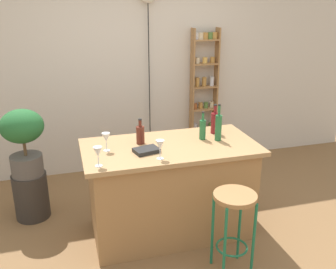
{
  "coord_description": "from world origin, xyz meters",
  "views": [
    {
      "loc": [
        -0.9,
        -2.78,
        2.15
      ],
      "look_at": [
        0.05,
        0.55,
        0.91
      ],
      "focal_mm": 40.52,
      "sensor_mm": 36.0,
      "label": 1
    }
  ],
  "objects_px": {
    "bottle_vinegar": "(140,134)",
    "bottle_olive_oil": "(218,127)",
    "bar_stool": "(234,215)",
    "cookbook": "(146,150)",
    "wine_glass_right": "(98,152)",
    "potted_plant": "(23,137)",
    "wine_glass_center": "(160,146)",
    "bottle_sauce_amber": "(203,129)",
    "plant_stool": "(31,196)",
    "spice_shelf": "(204,93)",
    "wine_glass_left": "(106,138)",
    "bottle_soda_blue": "(215,122)"
  },
  "relations": [
    {
      "from": "bottle_vinegar",
      "to": "bottle_olive_oil",
      "type": "distance_m",
      "value": 0.73
    },
    {
      "from": "bar_stool",
      "to": "cookbook",
      "type": "distance_m",
      "value": 0.91
    },
    {
      "from": "bar_stool",
      "to": "cookbook",
      "type": "bearing_deg",
      "value": 133.12
    },
    {
      "from": "bottle_vinegar",
      "to": "wine_glass_right",
      "type": "xyz_separation_m",
      "value": [
        -0.43,
        -0.4,
        0.03
      ]
    },
    {
      "from": "potted_plant",
      "to": "wine_glass_center",
      "type": "bearing_deg",
      "value": -38.4
    },
    {
      "from": "bottle_sauce_amber",
      "to": "wine_glass_center",
      "type": "distance_m",
      "value": 0.61
    },
    {
      "from": "bottle_olive_oil",
      "to": "plant_stool",
      "type": "bearing_deg",
      "value": 160.54
    },
    {
      "from": "spice_shelf",
      "to": "wine_glass_left",
      "type": "distance_m",
      "value": 2.09
    },
    {
      "from": "spice_shelf",
      "to": "wine_glass_left",
      "type": "xyz_separation_m",
      "value": [
        -1.48,
        -1.48,
        0.04
      ]
    },
    {
      "from": "bar_stool",
      "to": "bottle_vinegar",
      "type": "bearing_deg",
      "value": 124.64
    },
    {
      "from": "bottle_soda_blue",
      "to": "wine_glass_right",
      "type": "xyz_separation_m",
      "value": [
        -1.19,
        -0.48,
        0.01
      ]
    },
    {
      "from": "spice_shelf",
      "to": "bar_stool",
      "type": "bearing_deg",
      "value": -104.8
    },
    {
      "from": "bar_stool",
      "to": "bottle_vinegar",
      "type": "height_order",
      "value": "bottle_vinegar"
    },
    {
      "from": "wine_glass_right",
      "to": "bar_stool",
      "type": "bearing_deg",
      "value": -23.29
    },
    {
      "from": "potted_plant",
      "to": "wine_glass_left",
      "type": "bearing_deg",
      "value": -39.41
    },
    {
      "from": "spice_shelf",
      "to": "wine_glass_right",
      "type": "relative_size",
      "value": 11.02
    },
    {
      "from": "wine_glass_right",
      "to": "potted_plant",
      "type": "bearing_deg",
      "value": 124.75
    },
    {
      "from": "plant_stool",
      "to": "wine_glass_left",
      "type": "xyz_separation_m",
      "value": [
        0.73,
        -0.6,
        0.77
      ]
    },
    {
      "from": "wine_glass_center",
      "to": "cookbook",
      "type": "distance_m",
      "value": 0.21
    },
    {
      "from": "wine_glass_center",
      "to": "bottle_olive_oil",
      "type": "bearing_deg",
      "value": 23.42
    },
    {
      "from": "bar_stool",
      "to": "bottle_sauce_amber",
      "type": "distance_m",
      "value": 0.91
    },
    {
      "from": "bottle_vinegar",
      "to": "bottle_olive_oil",
      "type": "height_order",
      "value": "bottle_olive_oil"
    },
    {
      "from": "bottle_vinegar",
      "to": "cookbook",
      "type": "relative_size",
      "value": 1.13
    },
    {
      "from": "spice_shelf",
      "to": "cookbook",
      "type": "relative_size",
      "value": 8.61
    },
    {
      "from": "wine_glass_left",
      "to": "spice_shelf",
      "type": "bearing_deg",
      "value": 45.07
    },
    {
      "from": "wine_glass_center",
      "to": "wine_glass_right",
      "type": "height_order",
      "value": "same"
    },
    {
      "from": "wine_glass_right",
      "to": "cookbook",
      "type": "bearing_deg",
      "value": 22.25
    },
    {
      "from": "bar_stool",
      "to": "wine_glass_left",
      "type": "relative_size",
      "value": 4.37
    },
    {
      "from": "bar_stool",
      "to": "bottle_soda_blue",
      "type": "height_order",
      "value": "bottle_soda_blue"
    },
    {
      "from": "potted_plant",
      "to": "bottle_sauce_amber",
      "type": "bearing_deg",
      "value": -18.81
    },
    {
      "from": "bottle_vinegar",
      "to": "cookbook",
      "type": "xyz_separation_m",
      "value": [
        0.0,
        -0.22,
        -0.07
      ]
    },
    {
      "from": "bottle_soda_blue",
      "to": "cookbook",
      "type": "relative_size",
      "value": 1.4
    },
    {
      "from": "wine_glass_center",
      "to": "potted_plant",
      "type": "bearing_deg",
      "value": 141.6
    },
    {
      "from": "bottle_olive_oil",
      "to": "wine_glass_right",
      "type": "relative_size",
      "value": 2.13
    },
    {
      "from": "wine_glass_left",
      "to": "cookbook",
      "type": "relative_size",
      "value": 0.78
    },
    {
      "from": "bar_stool",
      "to": "spice_shelf",
      "type": "bearing_deg",
      "value": 75.2
    },
    {
      "from": "spice_shelf",
      "to": "cookbook",
      "type": "bearing_deg",
      "value": -125.54
    },
    {
      "from": "plant_stool",
      "to": "wine_glass_right",
      "type": "height_order",
      "value": "wine_glass_right"
    },
    {
      "from": "bar_stool",
      "to": "cookbook",
      "type": "xyz_separation_m",
      "value": [
        -0.57,
        0.6,
        0.38
      ]
    },
    {
      "from": "bottle_olive_oil",
      "to": "wine_glass_right",
      "type": "bearing_deg",
      "value": -166.16
    },
    {
      "from": "plant_stool",
      "to": "wine_glass_left",
      "type": "bearing_deg",
      "value": -39.41
    },
    {
      "from": "bottle_sauce_amber",
      "to": "cookbook",
      "type": "relative_size",
      "value": 1.29
    },
    {
      "from": "bottle_soda_blue",
      "to": "bottle_olive_oil",
      "type": "xyz_separation_m",
      "value": [
        -0.05,
        -0.2,
        0.02
      ]
    },
    {
      "from": "spice_shelf",
      "to": "plant_stool",
      "type": "xyz_separation_m",
      "value": [
        -2.21,
        -0.88,
        -0.73
      ]
    },
    {
      "from": "plant_stool",
      "to": "wine_glass_center",
      "type": "relative_size",
      "value": 2.95
    },
    {
      "from": "wine_glass_left",
      "to": "cookbook",
      "type": "distance_m",
      "value": 0.37
    },
    {
      "from": "potted_plant",
      "to": "bottle_vinegar",
      "type": "height_order",
      "value": "potted_plant"
    },
    {
      "from": "potted_plant",
      "to": "wine_glass_center",
      "type": "height_order",
      "value": "potted_plant"
    },
    {
      "from": "cookbook",
      "to": "spice_shelf",
      "type": "bearing_deg",
      "value": 41.29
    },
    {
      "from": "wine_glass_center",
      "to": "wine_glass_right",
      "type": "relative_size",
      "value": 1.0
    }
  ]
}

